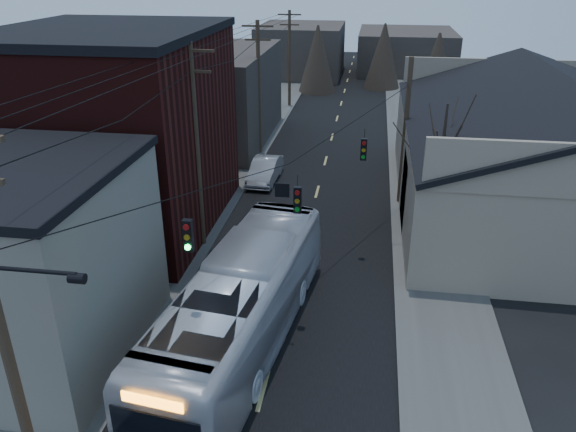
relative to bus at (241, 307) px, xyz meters
name	(u,v)px	position (x,y,z in m)	size (l,w,h in m)	color
road_surface	(323,170)	(1.22, 19.78, -1.78)	(9.00, 110.00, 0.02)	black
sidewalk_left	(231,165)	(-5.28, 19.78, -1.73)	(4.00, 110.00, 0.12)	#474744
sidewalk_right	(419,174)	(7.72, 19.78, -1.73)	(4.00, 110.00, 0.12)	#474744
building_clapboard	(13,266)	(-7.78, -1.22, 1.71)	(8.00, 8.00, 7.00)	gray
building_brick	(115,135)	(-8.78, 9.78, 3.21)	(10.00, 12.00, 10.00)	black
building_left_far	(210,96)	(-8.28, 25.78, 1.71)	(9.00, 14.00, 7.00)	#38312D
warehouse	(548,167)	(14.22, 14.78, 0.91)	(16.16, 20.60, 7.73)	gray
building_far_left	(301,50)	(-4.78, 54.78, 1.21)	(10.00, 12.00, 6.00)	#38312D
building_far_right	(406,51)	(8.22, 59.78, 0.71)	(12.00, 14.00, 5.00)	#38312D
bare_tree	(439,177)	(7.72, 9.78, 1.81)	(0.40, 0.40, 7.20)	black
utility_lines	(261,120)	(-1.90, 13.93, 3.16)	(11.24, 45.28, 10.50)	#382B1E
bus	(241,307)	(0.00, 0.00, 0.00)	(3.01, 12.85, 3.58)	silver
parked_car	(265,170)	(-2.35, 17.13, -1.04)	(1.59, 4.57, 1.51)	#96989D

